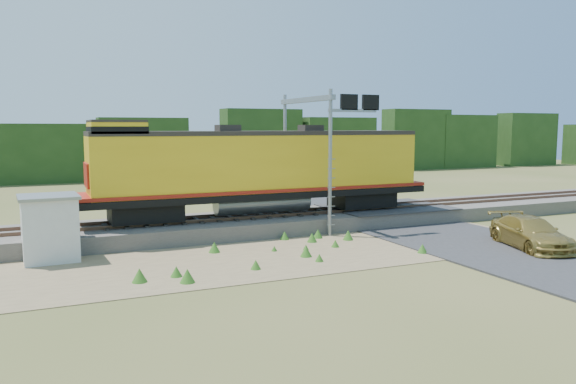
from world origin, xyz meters
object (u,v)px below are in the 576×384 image
locomotive (258,168)px  shed (50,228)px  car (530,233)px  signal_gantry (318,127)px

locomotive → shed: size_ratio=6.92×
locomotive → car: (9.77, -9.22, -2.66)m
locomotive → shed: (-10.30, -2.72, -1.99)m
locomotive → signal_gantry: signal_gantry is taller
shed → signal_gantry: bearing=5.5°
locomotive → shed: locomotive is taller
locomotive → signal_gantry: (3.22, -0.68, 2.17)m
signal_gantry → locomotive: bearing=168.1°
car → locomotive: bearing=153.9°
signal_gantry → car: signal_gantry is taller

